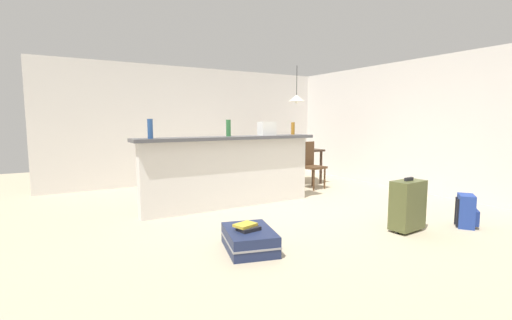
{
  "coord_description": "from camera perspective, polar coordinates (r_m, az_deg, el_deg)",
  "views": [
    {
      "loc": [
        -3.03,
        -4.42,
        1.36
      ],
      "look_at": [
        -0.1,
        0.48,
        0.72
      ],
      "focal_mm": 24.84,
      "sensor_mm": 36.0,
      "label": 1
    }
  ],
  "objects": [
    {
      "name": "grocery_bag",
      "position": [
        5.81,
        1.75,
        5.07
      ],
      "size": [
        0.26,
        0.18,
        0.22
      ],
      "primitive_type": "cube",
      "color": "silver",
      "rests_on": "bar_countertop"
    },
    {
      "name": "bar_countertop",
      "position": [
        5.48,
        -4.19,
        3.56
      ],
      "size": [
        2.96,
        0.4,
        0.05
      ],
      "primitive_type": "cube",
      "color": "#4C4C51",
      "rests_on": "partition_half_wall"
    },
    {
      "name": "dining_chair_near_partition",
      "position": [
        7.18,
        8.75,
        -0.41
      ],
      "size": [
        0.45,
        0.45,
        0.93
      ],
      "color": "#4C331E",
      "rests_on": "ground_plane"
    },
    {
      "name": "pendant_lamp",
      "position": [
        7.65,
        6.55,
        9.87
      ],
      "size": [
        0.34,
        0.34,
        0.79
      ],
      "color": "black"
    },
    {
      "name": "partition_half_wall",
      "position": [
        5.54,
        -4.14,
        -2.21
      ],
      "size": [
        2.8,
        0.2,
        1.06
      ],
      "primitive_type": "cube",
      "color": "silver",
      "rests_on": "ground_plane"
    },
    {
      "name": "bottle_green",
      "position": [
        5.49,
        -4.46,
        5.16
      ],
      "size": [
        0.07,
        0.07,
        0.26
      ],
      "primitive_type": "cylinder",
      "color": "#2D6B38",
      "rests_on": "bar_countertop"
    },
    {
      "name": "suitcase_flat_navy",
      "position": [
        3.83,
        -1.1,
        -12.65
      ],
      "size": [
        0.66,
        0.89,
        0.22
      ],
      "color": "#1E284C",
      "rests_on": "ground_plane"
    },
    {
      "name": "ground_plane",
      "position": [
        5.54,
        3.47,
        -8.08
      ],
      "size": [
        13.0,
        13.0,
        0.05
      ],
      "primitive_type": "cube",
      "color": "#BCAD8E"
    },
    {
      "name": "wall_back",
      "position": [
        8.07,
        -8.83,
        5.57
      ],
      "size": [
        6.6,
        0.1,
        2.5
      ],
      "primitive_type": "cube",
      "color": "silver",
      "rests_on": "ground_plane"
    },
    {
      "name": "wall_right",
      "position": [
        7.7,
        21.38,
        5.16
      ],
      "size": [
        0.1,
        6.0,
        2.5
      ],
      "primitive_type": "cube",
      "color": "silver",
      "rests_on": "ground_plane"
    },
    {
      "name": "book_stack",
      "position": [
        3.76,
        -1.44,
        -10.74
      ],
      "size": [
        0.27,
        0.23,
        0.07
      ],
      "color": "black",
      "rests_on": "suitcase_flat_navy"
    },
    {
      "name": "dining_table",
      "position": [
        7.63,
        6.0,
        1.02
      ],
      "size": [
        1.1,
        0.8,
        0.74
      ],
      "color": "#332319",
      "rests_on": "ground_plane"
    },
    {
      "name": "bottle_amber",
      "position": [
        6.2,
        5.96,
        5.09
      ],
      "size": [
        0.06,
        0.06,
        0.21
      ],
      "primitive_type": "cylinder",
      "color": "#9E661E",
      "rests_on": "bar_countertop"
    },
    {
      "name": "bottle_blue",
      "position": [
        4.97,
        -16.67,
        4.83
      ],
      "size": [
        0.07,
        0.07,
        0.27
      ],
      "primitive_type": "cylinder",
      "color": "#284C89",
      "rests_on": "bar_countertop"
    },
    {
      "name": "suitcase_upright_olive",
      "position": [
        4.75,
        23.22,
        -6.65
      ],
      "size": [
        0.46,
        0.27,
        0.67
      ],
      "color": "#51562D",
      "rests_on": "ground_plane"
    },
    {
      "name": "backpack_blue",
      "position": [
        5.3,
        30.78,
        -7.15
      ],
      "size": [
        0.34,
        0.33,
        0.42
      ],
      "color": "#233D93",
      "rests_on": "ground_plane"
    }
  ]
}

